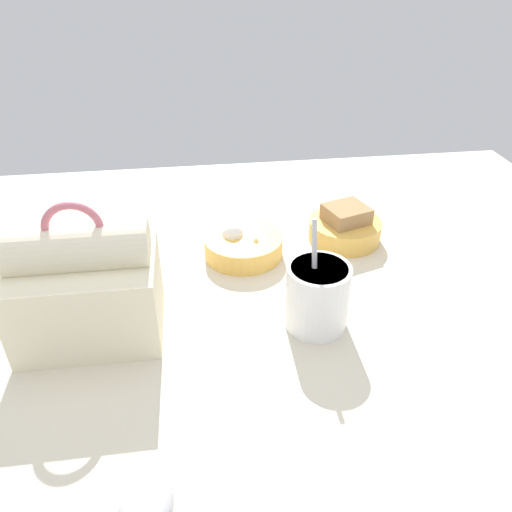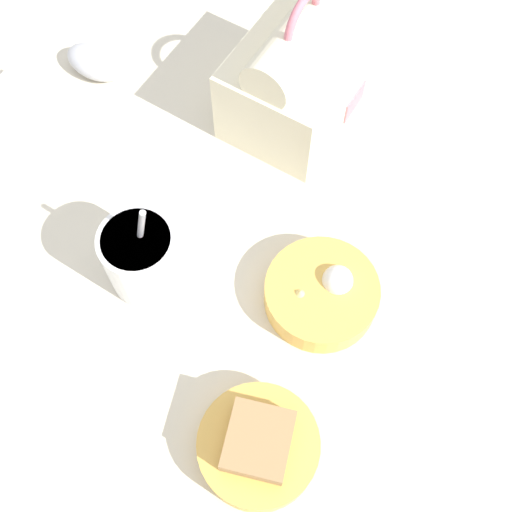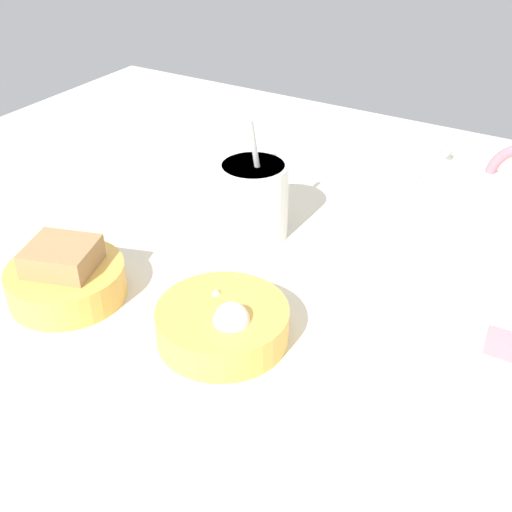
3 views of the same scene
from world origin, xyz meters
The scene contains 7 objects.
desk_surface centered at (0.00, 0.00, 1.00)cm, with size 140.00×110.00×2.00cm.
keyboard centered at (-9.08, 33.96, 3.02)cm, with size 33.07×14.58×2.10cm.
lunch_bag centered at (23.09, 2.99, 9.47)cm, with size 19.03×14.57×20.28cm.
soup_cup centered at (-8.14, 5.83, 7.10)cm, with size 8.89×8.89×16.27cm.
bento_bowl_sandwich centered at (-18.92, -16.59, 4.49)cm, with size 13.02×13.02×6.67cm.
bento_bowl_snacks centered at (-0.24, -13.79, 4.03)cm, with size 13.57×13.57×5.62cm.
computer_mouse centered at (14.50, 31.14, 3.89)cm, with size 5.30×8.97×3.79cm.
Camera 3 is at (28.95, -55.76, 45.17)cm, focal length 45.00 mm.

